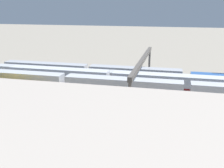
{
  "coord_description": "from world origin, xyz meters",
  "views": [
    {
      "loc": [
        -10.87,
        51.07,
        18.64
      ],
      "look_at": [
        1.79,
        -1.89,
        2.5
      ],
      "focal_mm": 42.51,
      "sensor_mm": 36.0,
      "label": 1
    }
  ],
  "objects_px": {
    "train_on_track_2": "(111,83)",
    "train_on_track_4": "(2,92)",
    "train_on_track_3": "(186,95)",
    "signal_gantry": "(142,64)",
    "train_on_track_0": "(88,72)",
    "train_on_track_1": "(78,77)"
  },
  "relations": [
    {
      "from": "train_on_track_0",
      "to": "train_on_track_4",
      "type": "xyz_separation_m",
      "value": [
        11.41,
        20.0,
        0.14
      ]
    },
    {
      "from": "train_on_track_3",
      "to": "train_on_track_1",
      "type": "bearing_deg",
      "value": -21.68
    },
    {
      "from": "train_on_track_1",
      "to": "train_on_track_0",
      "type": "bearing_deg",
      "value": -101.27
    },
    {
      "from": "train_on_track_2",
      "to": "train_on_track_4",
      "type": "bearing_deg",
      "value": 26.73
    },
    {
      "from": "train_on_track_3",
      "to": "signal_gantry",
      "type": "height_order",
      "value": "signal_gantry"
    },
    {
      "from": "train_on_track_0",
      "to": "signal_gantry",
      "type": "bearing_deg",
      "value": 141.08
    },
    {
      "from": "train_on_track_3",
      "to": "signal_gantry",
      "type": "relative_size",
      "value": 3.19
    },
    {
      "from": "train_on_track_0",
      "to": "train_on_track_4",
      "type": "distance_m",
      "value": 23.03
    },
    {
      "from": "train_on_track_2",
      "to": "train_on_track_0",
      "type": "distance_m",
      "value": 13.1
    },
    {
      "from": "train_on_track_4",
      "to": "signal_gantry",
      "type": "relative_size",
      "value": 0.33
    },
    {
      "from": "train_on_track_2",
      "to": "train_on_track_4",
      "type": "relative_size",
      "value": 4.72
    },
    {
      "from": "train_on_track_0",
      "to": "signal_gantry",
      "type": "relative_size",
      "value": 1.57
    },
    {
      "from": "train_on_track_2",
      "to": "train_on_track_1",
      "type": "bearing_deg",
      "value": -27.91
    },
    {
      "from": "train_on_track_0",
      "to": "train_on_track_1",
      "type": "xyz_separation_m",
      "value": [
        1.0,
        5.0,
        0.07
      ]
    },
    {
      "from": "train_on_track_1",
      "to": "signal_gantry",
      "type": "relative_size",
      "value": 3.02
    },
    {
      "from": "train_on_track_2",
      "to": "train_on_track_3",
      "type": "height_order",
      "value": "same"
    },
    {
      "from": "train_on_track_1",
      "to": "train_on_track_2",
      "type": "bearing_deg",
      "value": 152.09
    },
    {
      "from": "train_on_track_4",
      "to": "signal_gantry",
      "type": "height_order",
      "value": "signal_gantry"
    },
    {
      "from": "train_on_track_0",
      "to": "signal_gantry",
      "type": "xyz_separation_m",
      "value": [
        -15.48,
        12.5,
        5.53
      ]
    },
    {
      "from": "signal_gantry",
      "to": "train_on_track_1",
      "type": "bearing_deg",
      "value": -24.48
    },
    {
      "from": "train_on_track_0",
      "to": "train_on_track_2",
      "type": "bearing_deg",
      "value": 130.17
    },
    {
      "from": "train_on_track_4",
      "to": "train_on_track_3",
      "type": "bearing_deg",
      "value": -172.0
    }
  ]
}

